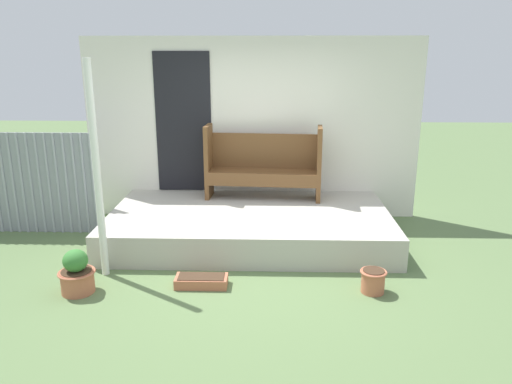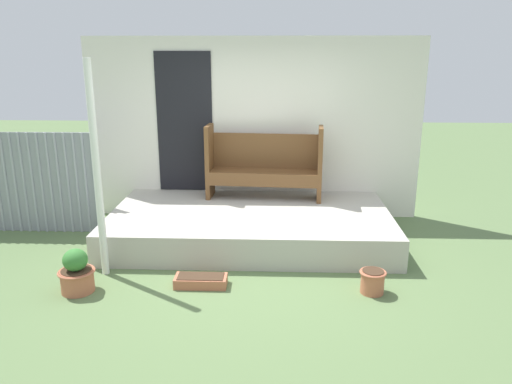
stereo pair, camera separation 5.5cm
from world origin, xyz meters
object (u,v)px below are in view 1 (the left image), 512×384
support_post (97,172)px  flower_pot_middle (373,280)px  bench (263,163)px  planter_box_rect (201,281)px  flower_pot_left (77,274)px

support_post → flower_pot_middle: bearing=-6.9°
bench → support_post: bearing=-130.8°
flower_pot_middle → planter_box_rect: flower_pot_middle is taller
bench → planter_box_rect: size_ratio=2.94×
planter_box_rect → flower_pot_middle: bearing=-2.7°
flower_pot_left → planter_box_rect: bearing=7.9°
support_post → planter_box_rect: size_ratio=4.25×
support_post → planter_box_rect: support_post is taller
flower_pot_left → support_post: bearing=71.8°
support_post → flower_pot_left: size_ratio=5.00×
bench → flower_pot_middle: 2.52m
support_post → bench: 2.48m
planter_box_rect → bench: bearing=72.8°
flower_pot_middle → support_post: bearing=173.1°
flower_pot_middle → flower_pot_left: bearing=-178.3°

